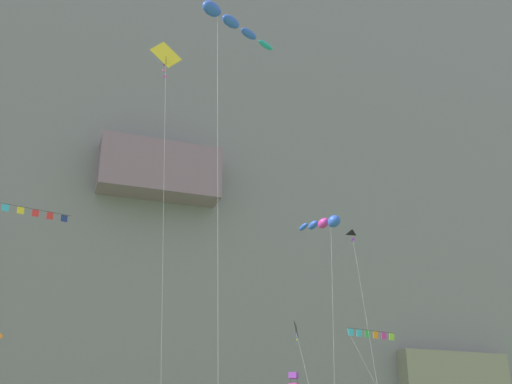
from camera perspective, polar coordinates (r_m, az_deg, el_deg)
cliff_face at (r=76.19m, az=-10.15°, el=2.04°), size 180.00×26.39×68.95m
kite_diamond_mid_center at (r=50.12m, az=3.79°, el=-12.94°), size 1.53×4.18×12.86m
kite_box_far_left at (r=52.06m, az=3.39°, el=-16.51°), size 3.20×3.21×9.21m
kite_diamond_high_left at (r=48.51m, az=-8.05°, el=11.38°), size 2.45×1.78×31.84m
kite_banner_near_cliff at (r=56.30m, az=10.37°, el=-12.66°), size 5.21×3.95×13.06m
kite_windsock_low_left at (r=52.83m, az=6.11°, el=-2.79°), size 2.98×8.06×21.77m
kite_delta_upper_mid at (r=57.67m, az=9.09°, el=-5.22°), size 0.95×4.95×21.31m
kite_windsock_far_right at (r=44.27m, az=-2.42°, el=15.01°), size 6.25×7.10×30.47m
kite_banner_high_right at (r=50.79m, az=-19.95°, el=-2.31°), size 6.40×3.45×20.45m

